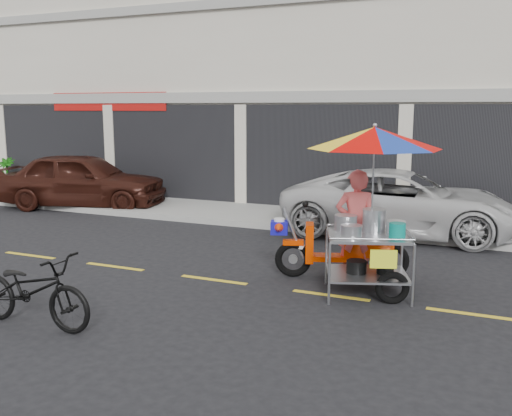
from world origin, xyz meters
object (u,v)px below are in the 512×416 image
at_px(maroon_sedan, 83,180).
at_px(white_pickup, 402,203).
at_px(food_vendor_rig, 365,185).
at_px(near_bicycle, 32,290).

bearing_deg(maroon_sedan, white_pickup, -105.08).
distance_m(maroon_sedan, white_pickup, 8.90).
relative_size(maroon_sedan, food_vendor_rig, 1.54).
relative_size(maroon_sedan, near_bicycle, 2.49).
relative_size(maroon_sedan, white_pickup, 0.89).
bearing_deg(near_bicycle, white_pickup, -25.60).
distance_m(maroon_sedan, food_vendor_rig, 9.91).
height_order(maroon_sedan, food_vendor_rig, food_vendor_rig).
distance_m(white_pickup, food_vendor_rig, 4.21).
relative_size(near_bicycle, food_vendor_rig, 0.62).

